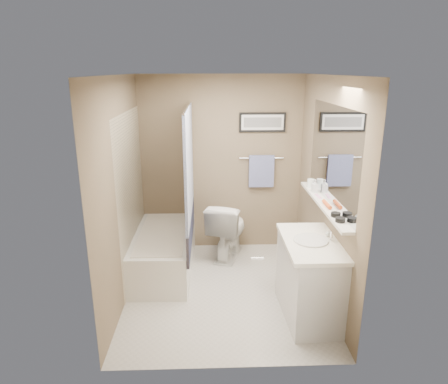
{
  "coord_description": "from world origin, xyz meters",
  "views": [
    {
      "loc": [
        -0.15,
        -4.08,
        2.46
      ],
      "look_at": [
        0.0,
        0.15,
        1.15
      ],
      "focal_mm": 32.0,
      "sensor_mm": 36.0,
      "label": 1
    }
  ],
  "objects_px": {
    "hair_brush_front": "(327,204)",
    "glass_jar": "(311,183)",
    "bathtub": "(164,252)",
    "vanity": "(310,281)",
    "candle_bowl_near": "(340,220)",
    "candle_bowl_far": "(336,215)",
    "soap_bottle": "(315,186)",
    "toilet": "(228,229)"
  },
  "relations": [
    {
      "from": "bathtub",
      "to": "toilet",
      "type": "bearing_deg",
      "value": 25.54
    },
    {
      "from": "glass_jar",
      "to": "soap_bottle",
      "type": "relative_size",
      "value": 0.69
    },
    {
      "from": "soap_bottle",
      "to": "vanity",
      "type": "bearing_deg",
      "value": -104.22
    },
    {
      "from": "bathtub",
      "to": "candle_bowl_near",
      "type": "bearing_deg",
      "value": -33.44
    },
    {
      "from": "toilet",
      "to": "glass_jar",
      "type": "xyz_separation_m",
      "value": [
        0.96,
        -0.5,
        0.77
      ]
    },
    {
      "from": "vanity",
      "to": "glass_jar",
      "type": "distance_m",
      "value": 1.21
    },
    {
      "from": "toilet",
      "to": "candle_bowl_near",
      "type": "height_order",
      "value": "candle_bowl_near"
    },
    {
      "from": "bathtub",
      "to": "hair_brush_front",
      "type": "xyz_separation_m",
      "value": [
        1.79,
        -0.81,
        0.89
      ]
    },
    {
      "from": "bathtub",
      "to": "glass_jar",
      "type": "height_order",
      "value": "glass_jar"
    },
    {
      "from": "toilet",
      "to": "vanity",
      "type": "xyz_separation_m",
      "value": [
        0.77,
        -1.42,
        0.01
      ]
    },
    {
      "from": "vanity",
      "to": "hair_brush_front",
      "type": "bearing_deg",
      "value": 49.03
    },
    {
      "from": "candle_bowl_near",
      "to": "toilet",
      "type": "bearing_deg",
      "value": 120.7
    },
    {
      "from": "glass_jar",
      "to": "hair_brush_front",
      "type": "bearing_deg",
      "value": -90.0
    },
    {
      "from": "vanity",
      "to": "hair_brush_front",
      "type": "xyz_separation_m",
      "value": [
        0.19,
        0.23,
        0.74
      ]
    },
    {
      "from": "candle_bowl_far",
      "to": "hair_brush_front",
      "type": "height_order",
      "value": "hair_brush_front"
    },
    {
      "from": "candle_bowl_near",
      "to": "soap_bottle",
      "type": "bearing_deg",
      "value": 90.0
    },
    {
      "from": "bathtub",
      "to": "hair_brush_front",
      "type": "relative_size",
      "value": 6.82
    },
    {
      "from": "toilet",
      "to": "hair_brush_front",
      "type": "height_order",
      "value": "hair_brush_front"
    },
    {
      "from": "candle_bowl_near",
      "to": "bathtub",
      "type": "bearing_deg",
      "value": 145.17
    },
    {
      "from": "hair_brush_front",
      "to": "soap_bottle",
      "type": "bearing_deg",
      "value": 90.0
    },
    {
      "from": "hair_brush_front",
      "to": "soap_bottle",
      "type": "xyz_separation_m",
      "value": [
        0.0,
        0.5,
        0.05
      ]
    },
    {
      "from": "toilet",
      "to": "candle_bowl_far",
      "type": "distance_m",
      "value": 1.91
    },
    {
      "from": "candle_bowl_near",
      "to": "hair_brush_front",
      "type": "bearing_deg",
      "value": 90.0
    },
    {
      "from": "candle_bowl_near",
      "to": "vanity",
      "type": "bearing_deg",
      "value": 133.07
    },
    {
      "from": "hair_brush_front",
      "to": "soap_bottle",
      "type": "relative_size",
      "value": 1.51
    },
    {
      "from": "vanity",
      "to": "glass_jar",
      "type": "height_order",
      "value": "glass_jar"
    },
    {
      "from": "bathtub",
      "to": "candle_bowl_near",
      "type": "xyz_separation_m",
      "value": [
        1.79,
        -1.24,
        0.89
      ]
    },
    {
      "from": "vanity",
      "to": "candle_bowl_far",
      "type": "bearing_deg",
      "value": -21.21
    },
    {
      "from": "candle_bowl_far",
      "to": "soap_bottle",
      "type": "xyz_separation_m",
      "value": [
        0.0,
        0.79,
        0.05
      ]
    },
    {
      "from": "hair_brush_front",
      "to": "glass_jar",
      "type": "bearing_deg",
      "value": 90.0
    },
    {
      "from": "bathtub",
      "to": "vanity",
      "type": "xyz_separation_m",
      "value": [
        1.6,
        -1.04,
        0.15
      ]
    },
    {
      "from": "soap_bottle",
      "to": "glass_jar",
      "type": "bearing_deg",
      "value": 90.0
    },
    {
      "from": "candle_bowl_far",
      "to": "bathtub",
      "type": "bearing_deg",
      "value": 148.22
    },
    {
      "from": "bathtub",
      "to": "hair_brush_front",
      "type": "distance_m",
      "value": 2.15
    },
    {
      "from": "vanity",
      "to": "candle_bowl_far",
      "type": "relative_size",
      "value": 10.0
    },
    {
      "from": "glass_jar",
      "to": "soap_bottle",
      "type": "distance_m",
      "value": 0.19
    },
    {
      "from": "bathtub",
      "to": "vanity",
      "type": "bearing_deg",
      "value": -31.74
    },
    {
      "from": "bathtub",
      "to": "hair_brush_front",
      "type": "bearing_deg",
      "value": -23.01
    },
    {
      "from": "candle_bowl_far",
      "to": "glass_jar",
      "type": "bearing_deg",
      "value": 90.0
    },
    {
      "from": "vanity",
      "to": "hair_brush_front",
      "type": "relative_size",
      "value": 4.09
    },
    {
      "from": "candle_bowl_near",
      "to": "candle_bowl_far",
      "type": "height_order",
      "value": "same"
    },
    {
      "from": "hair_brush_front",
      "to": "bathtub",
      "type": "bearing_deg",
      "value": 155.6
    }
  ]
}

